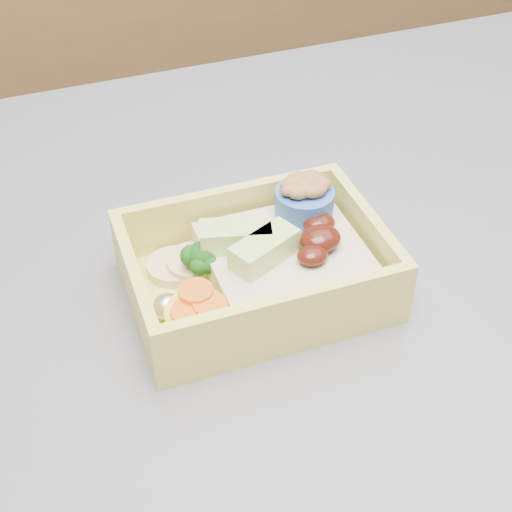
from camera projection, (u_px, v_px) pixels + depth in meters
name	position (u px, v px, depth m)	size (l,w,h in m)	color
bento_box	(263.00, 264.00, 0.45)	(0.16, 0.12, 0.06)	#D7CF58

